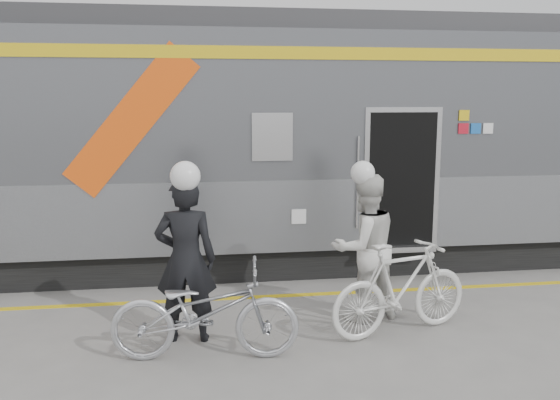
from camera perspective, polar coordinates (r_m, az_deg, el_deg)
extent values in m
plane|color=slate|center=(6.70, 4.82, -15.05)|extent=(90.00, 90.00, 0.00)
cube|color=black|center=(10.48, -2.90, -4.37)|extent=(24.00, 2.70, 0.50)
cube|color=#9EA0A5|center=(10.31, -2.94, -0.05)|extent=(24.00, 3.00, 1.10)
cube|color=#5B5D62|center=(10.16, -3.02, 9.16)|extent=(24.00, 3.00, 2.20)
cube|color=#38383A|center=(10.22, -3.08, 16.18)|extent=(24.00, 2.64, 0.30)
cube|color=gold|center=(8.68, -2.12, 14.01)|extent=(24.00, 0.02, 0.18)
cube|color=#EF500E|center=(8.65, -14.11, 7.44)|extent=(1.96, 0.01, 2.19)
cube|color=black|center=(8.70, -0.75, 6.10)|extent=(0.55, 0.02, 0.65)
cube|color=black|center=(9.44, 11.22, 1.93)|extent=(1.05, 0.45, 2.10)
cube|color=silver|center=(9.24, 11.65, 1.75)|extent=(1.20, 0.02, 2.25)
cylinder|color=silver|center=(9.01, 7.50, 1.67)|extent=(0.04, 0.04, 1.40)
cube|color=silver|center=(9.41, 11.51, -4.51)|extent=(1.05, 0.25, 0.06)
cube|color=gold|center=(9.53, 17.30, 7.79)|extent=(0.16, 0.01, 0.16)
cube|color=red|center=(9.53, 17.24, 6.59)|extent=(0.16, 0.01, 0.16)
cube|color=#1B5FB4|center=(9.62, 18.32, 6.56)|extent=(0.16, 0.01, 0.16)
cube|color=silver|center=(9.71, 19.39, 6.52)|extent=(0.16, 0.01, 0.16)
cube|color=silver|center=(8.91, 1.82, -1.61)|extent=(0.22, 0.01, 0.22)
cube|color=gold|center=(8.66, 1.58, -9.13)|extent=(24.00, 0.12, 0.01)
imported|color=black|center=(6.95, -9.06, -5.70)|extent=(0.75, 0.53, 1.94)
imported|color=#B5B7BD|center=(6.56, -7.24, -10.61)|extent=(2.09, 0.89, 1.07)
imported|color=silver|center=(7.61, 8.13, -4.55)|extent=(1.07, 0.94, 1.88)
imported|color=silver|center=(7.30, 11.57, -8.30)|extent=(1.97, 1.04, 1.14)
sphere|color=white|center=(6.74, -9.32, 3.67)|extent=(0.34, 0.34, 0.34)
sphere|color=white|center=(7.42, 8.34, 3.63)|extent=(0.30, 0.30, 0.30)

